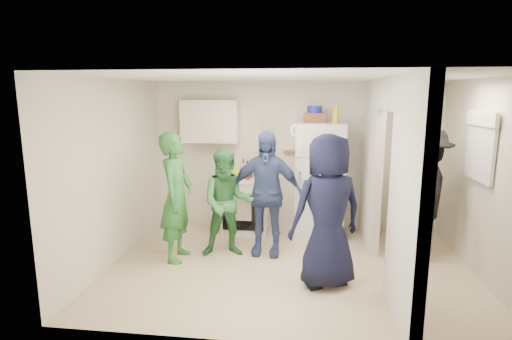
% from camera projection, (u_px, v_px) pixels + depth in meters
% --- Properties ---
extents(floor, '(4.80, 4.80, 0.00)m').
position_uv_depth(floor, '(289.00, 267.00, 5.37)').
color(floor, tan).
rests_on(floor, ground).
extents(wall_back, '(4.80, 0.00, 4.80)m').
position_uv_depth(wall_back, '(294.00, 157.00, 6.80)').
color(wall_back, silver).
rests_on(wall_back, floor).
extents(wall_front, '(4.80, 0.00, 4.80)m').
position_uv_depth(wall_front, '(282.00, 216.00, 3.48)').
color(wall_front, silver).
rests_on(wall_front, floor).
extents(wall_left, '(0.00, 3.40, 3.40)m').
position_uv_depth(wall_left, '(113.00, 172.00, 5.43)').
color(wall_left, silver).
rests_on(wall_left, floor).
extents(wall_right, '(0.00, 3.40, 3.40)m').
position_uv_depth(wall_right, '(487.00, 181.00, 4.85)').
color(wall_right, silver).
rests_on(wall_right, floor).
extents(ceiling, '(4.80, 4.80, 0.00)m').
position_uv_depth(ceiling, '(292.00, 77.00, 4.91)').
color(ceiling, white).
rests_on(ceiling, wall_back).
extents(partition_pier_back, '(0.12, 1.20, 2.50)m').
position_uv_depth(partition_pier_back, '(372.00, 164.00, 6.07)').
color(partition_pier_back, silver).
rests_on(partition_pier_back, floor).
extents(partition_pier_front, '(0.12, 1.20, 2.50)m').
position_uv_depth(partition_pier_front, '(408.00, 202.00, 3.92)').
color(partition_pier_front, silver).
rests_on(partition_pier_front, floor).
extents(partition_header, '(0.12, 1.00, 0.40)m').
position_uv_depth(partition_header, '(391.00, 94.00, 4.80)').
color(partition_header, silver).
rests_on(partition_header, partition_pier_back).
extents(stove, '(0.77, 0.64, 0.92)m').
position_uv_depth(stove, '(246.00, 205.00, 6.72)').
color(stove, white).
rests_on(stove, floor).
extents(upper_cabinet, '(0.95, 0.34, 0.70)m').
position_uv_depth(upper_cabinet, '(210.00, 121.00, 6.68)').
color(upper_cabinet, silver).
rests_on(upper_cabinet, wall_back).
extents(fridge, '(0.76, 0.74, 1.85)m').
position_uv_depth(fridge, '(319.00, 180.00, 6.46)').
color(fridge, silver).
rests_on(fridge, floor).
extents(wicker_basket, '(0.35, 0.25, 0.15)m').
position_uv_depth(wicker_basket, '(314.00, 118.00, 6.33)').
color(wicker_basket, brown).
rests_on(wicker_basket, fridge).
extents(blue_bowl, '(0.24, 0.24, 0.11)m').
position_uv_depth(blue_bowl, '(315.00, 109.00, 6.31)').
color(blue_bowl, '#151B95').
rests_on(blue_bowl, wicker_basket).
extents(yellow_cup_stack_top, '(0.09, 0.09, 0.25)m').
position_uv_depth(yellow_cup_stack_top, '(336.00, 115.00, 6.14)').
color(yellow_cup_stack_top, gold).
rests_on(yellow_cup_stack_top, fridge).
extents(wall_clock, '(0.22, 0.02, 0.22)m').
position_uv_depth(wall_clock, '(297.00, 130.00, 6.69)').
color(wall_clock, white).
rests_on(wall_clock, wall_back).
extents(spice_shelf, '(0.35, 0.08, 0.03)m').
position_uv_depth(spice_shelf, '(294.00, 151.00, 6.73)').
color(spice_shelf, olive).
rests_on(spice_shelf, wall_back).
extents(nook_window, '(0.03, 0.70, 0.80)m').
position_uv_depth(nook_window, '(482.00, 147.00, 4.98)').
color(nook_window, black).
rests_on(nook_window, wall_right).
extents(nook_window_frame, '(0.04, 0.76, 0.86)m').
position_uv_depth(nook_window_frame, '(481.00, 147.00, 4.98)').
color(nook_window_frame, white).
rests_on(nook_window_frame, wall_right).
extents(nook_valance, '(0.04, 0.82, 0.18)m').
position_uv_depth(nook_valance, '(482.00, 119.00, 4.92)').
color(nook_valance, white).
rests_on(nook_valance, wall_right).
extents(yellow_cup_stack_stove, '(0.09, 0.09, 0.25)m').
position_uv_depth(yellow_cup_stack_stove, '(236.00, 174.00, 6.41)').
color(yellow_cup_stack_stove, '#ECF214').
rests_on(yellow_cup_stack_stove, stove).
extents(red_cup, '(0.09, 0.09, 0.12)m').
position_uv_depth(red_cup, '(257.00, 178.00, 6.40)').
color(red_cup, '#AE100B').
rests_on(red_cup, stove).
extents(person_green_left, '(0.44, 0.66, 1.80)m').
position_uv_depth(person_green_left, '(177.00, 197.00, 5.51)').
color(person_green_left, '#317930').
rests_on(person_green_left, floor).
extents(person_green_center, '(0.85, 0.72, 1.55)m').
position_uv_depth(person_green_center, '(227.00, 203.00, 5.67)').
color(person_green_center, '#337433').
rests_on(person_green_center, floor).
extents(person_denim, '(1.08, 0.50, 1.80)m').
position_uv_depth(person_denim, '(266.00, 193.00, 5.70)').
color(person_denim, navy).
rests_on(person_denim, floor).
extents(person_navy, '(1.07, 0.91, 1.86)m').
position_uv_depth(person_navy, '(327.00, 211.00, 4.74)').
color(person_navy, black).
rests_on(person_navy, floor).
extents(person_nook, '(0.94, 1.33, 1.88)m').
position_uv_depth(person_nook, '(423.00, 194.00, 5.53)').
color(person_nook, black).
rests_on(person_nook, floor).
extents(bottle_a, '(0.07, 0.07, 0.31)m').
position_uv_depth(bottle_a, '(229.00, 168.00, 6.75)').
color(bottle_a, '#633213').
rests_on(bottle_a, stove).
extents(bottle_b, '(0.07, 0.07, 0.32)m').
position_uv_depth(bottle_b, '(233.00, 170.00, 6.55)').
color(bottle_b, '#184825').
rests_on(bottle_b, stove).
extents(bottle_c, '(0.06, 0.06, 0.31)m').
position_uv_depth(bottle_c, '(243.00, 168.00, 6.77)').
color(bottle_c, silver).
rests_on(bottle_c, stove).
extents(bottle_d, '(0.08, 0.08, 0.31)m').
position_uv_depth(bottle_d, '(247.00, 170.00, 6.54)').
color(bottle_d, maroon).
rests_on(bottle_d, stove).
extents(bottle_e, '(0.08, 0.08, 0.24)m').
position_uv_depth(bottle_e, '(253.00, 170.00, 6.76)').
color(bottle_e, '#ABB2BE').
rests_on(bottle_e, stove).
extents(bottle_f, '(0.08, 0.08, 0.30)m').
position_uv_depth(bottle_f, '(257.00, 170.00, 6.59)').
color(bottle_f, '#1C3814').
rests_on(bottle_f, stove).
extents(bottle_g, '(0.06, 0.06, 0.31)m').
position_uv_depth(bottle_g, '(262.00, 168.00, 6.72)').
color(bottle_g, olive).
rests_on(bottle_g, stove).
extents(bottle_h, '(0.07, 0.07, 0.32)m').
position_uv_depth(bottle_h, '(227.00, 170.00, 6.53)').
color(bottle_h, '#8F949A').
rests_on(bottle_h, stove).
extents(bottle_i, '(0.06, 0.06, 0.30)m').
position_uv_depth(bottle_i, '(251.00, 168.00, 6.71)').
color(bottle_i, '#552D0E').
rests_on(bottle_i, stove).
extents(bottle_j, '(0.07, 0.07, 0.31)m').
position_uv_depth(bottle_j, '(263.00, 171.00, 6.49)').
color(bottle_j, '#296C25').
rests_on(bottle_j, stove).
extents(bottle_k, '(0.07, 0.07, 0.31)m').
position_uv_depth(bottle_k, '(233.00, 169.00, 6.67)').
color(bottle_k, olive).
rests_on(bottle_k, stove).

